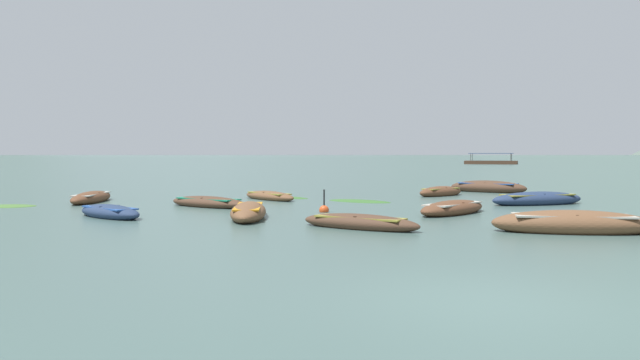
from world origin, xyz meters
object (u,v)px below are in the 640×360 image
rowboat_8 (88,198)px  rowboat_5 (107,212)px  rowboat_9 (205,203)px  rowboat_2 (246,212)px  rowboat_3 (534,199)px  rowboat_10 (485,187)px  mooring_buoy (321,210)px  rowboat_4 (438,192)px  ferry_0 (488,162)px  rowboat_7 (569,224)px  rowboat_6 (357,223)px  rowboat_0 (450,208)px  rowboat_1 (266,196)px

rowboat_8 → rowboat_5: bearing=-64.3°
rowboat_5 → rowboat_9: rowboat_5 is taller
rowboat_2 → rowboat_3: size_ratio=0.93×
rowboat_10 → mooring_buoy: mooring_buoy is taller
rowboat_4 → rowboat_10: 4.55m
rowboat_3 → rowboat_8: bearing=176.4°
ferry_0 → mooring_buoy: ferry_0 is taller
rowboat_4 → rowboat_7: (0.74, -14.65, 0.05)m
rowboat_6 → rowboat_3: bearing=45.3°
rowboat_7 → rowboat_4: bearing=92.9°
rowboat_3 → rowboat_7: 9.58m
rowboat_4 → rowboat_7: size_ratio=0.68×
rowboat_5 → rowboat_9: (2.66, 4.13, -0.00)m
rowboat_7 → rowboat_8: (-17.57, 10.52, -0.05)m
rowboat_10 → mooring_buoy: bearing=-128.7°
rowboat_2 → ferry_0: ferry_0 is taller
rowboat_6 → rowboat_9: bearing=128.9°
rowboat_4 → rowboat_10: size_ratio=0.70×
rowboat_2 → rowboat_9: rowboat_2 is taller
rowboat_6 → rowboat_7: (5.92, -0.87, 0.07)m
rowboat_9 → ferry_0: ferry_0 is taller
rowboat_7 → mooring_buoy: mooring_buoy is taller
rowboat_0 → rowboat_9: (-9.57, 2.86, -0.02)m
rowboat_10 → rowboat_1: bearing=-154.9°
rowboat_4 → rowboat_3: bearing=-59.7°
rowboat_4 → mooring_buoy: 10.80m
rowboat_2 → rowboat_3: bearing=24.8°
rowboat_4 → rowboat_2: bearing=-129.0°
rowboat_0 → rowboat_4: 9.50m
rowboat_0 → rowboat_2: bearing=-168.4°
rowboat_1 → rowboat_9: (-2.21, -3.91, 0.01)m
rowboat_6 → rowboat_2: bearing=141.6°
rowboat_3 → rowboat_0: bearing=-138.9°
rowboat_1 → rowboat_8: size_ratio=0.85×
rowboat_0 → ferry_0: (31.70, 105.65, 0.25)m
rowboat_4 → rowboat_5: size_ratio=0.95×
rowboat_1 → rowboat_8: 8.15m
rowboat_7 → rowboat_9: 14.30m
rowboat_5 → rowboat_6: size_ratio=0.87×
rowboat_2 → mooring_buoy: mooring_buoy is taller
rowboat_6 → rowboat_9: size_ratio=0.93×
rowboat_3 → rowboat_4: (-3.14, 5.37, -0.02)m
rowboat_4 → rowboat_9: bearing=-149.4°
rowboat_8 → ferry_0: ferry_0 is taller
rowboat_9 → mooring_buoy: mooring_buoy is taller
rowboat_2 → mooring_buoy: (2.62, 2.06, -0.11)m
rowboat_0 → mooring_buoy: size_ratio=4.03×
rowboat_5 → mooring_buoy: 7.70m
rowboat_2 → rowboat_9: (-2.20, 4.37, -0.04)m
rowboat_4 → rowboat_6: size_ratio=0.83×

